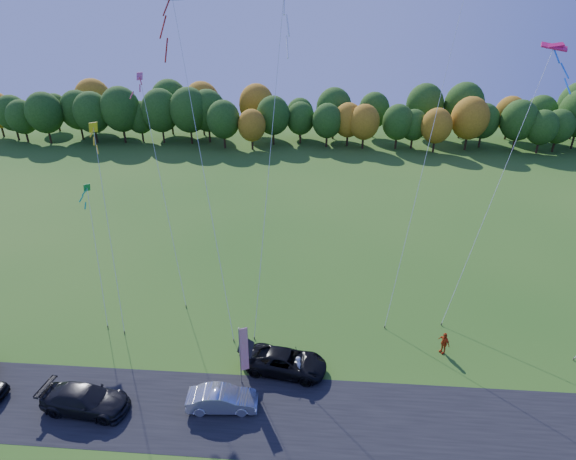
# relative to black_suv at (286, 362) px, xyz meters

# --- Properties ---
(ground) EXTENTS (160.00, 160.00, 0.00)m
(ground) POSITION_rel_black_suv_xyz_m (-0.38, 0.37, -0.71)
(ground) COLOR #225416
(asphalt_strip) EXTENTS (90.00, 6.00, 0.01)m
(asphalt_strip) POSITION_rel_black_suv_xyz_m (-0.38, -3.63, -0.71)
(asphalt_strip) COLOR black
(asphalt_strip) RESTS_ON ground
(tree_line) EXTENTS (116.00, 12.00, 10.00)m
(tree_line) POSITION_rel_black_suv_xyz_m (-0.38, 55.37, -0.71)
(tree_line) COLOR #1E4711
(tree_line) RESTS_ON ground
(black_suv) EXTENTS (5.44, 3.15, 1.43)m
(black_suv) POSITION_rel_black_suv_xyz_m (0.00, 0.00, 0.00)
(black_suv) COLOR black
(black_suv) RESTS_ON ground
(silver_sedan) EXTENTS (4.16, 1.72, 1.34)m
(silver_sedan) POSITION_rel_black_suv_xyz_m (-3.46, -3.31, -0.04)
(silver_sedan) COLOR silver
(silver_sedan) RESTS_ON ground
(dark_truck_a) EXTENTS (5.24, 2.52, 1.47)m
(dark_truck_a) POSITION_rel_black_suv_xyz_m (-11.30, -3.99, 0.02)
(dark_truck_a) COLOR black
(dark_truck_a) RESTS_ON ground
(person_tailgate_a) EXTENTS (0.52, 0.68, 1.68)m
(person_tailgate_a) POSITION_rel_black_suv_xyz_m (0.81, -0.59, 0.13)
(person_tailgate_a) COLOR silver
(person_tailgate_a) RESTS_ON ground
(person_tailgate_b) EXTENTS (0.64, 0.80, 1.57)m
(person_tailgate_b) POSITION_rel_black_suv_xyz_m (-2.87, 0.57, 0.07)
(person_tailgate_b) COLOR gray
(person_tailgate_b) RESTS_ON ground
(person_east) EXTENTS (0.84, 1.00, 1.61)m
(person_east) POSITION_rel_black_suv_xyz_m (10.42, 2.53, 0.09)
(person_east) COLOR #C53D12
(person_east) RESTS_ON ground
(feather_flag) EXTENTS (0.51, 0.28, 4.18)m
(feather_flag) POSITION_rel_black_suv_xyz_m (-2.52, -1.14, 1.85)
(feather_flag) COLOR #999999
(feather_flag) RESTS_ON ground
(kite_delta_blue) EXTENTS (6.60, 10.87, 23.84)m
(kite_delta_blue) POSITION_rel_black_suv_xyz_m (-6.48, 7.51, 10.68)
(kite_delta_blue) COLOR #4C3F33
(kite_delta_blue) RESTS_ON ground
(kite_parafoil_orange) EXTENTS (8.35, 12.81, 32.73)m
(kite_parafoil_orange) POSITION_rel_black_suv_xyz_m (10.06, 10.97, 15.43)
(kite_parafoil_orange) COLOR #4C3F33
(kite_parafoil_orange) RESTS_ON ground
(kite_delta_red) EXTENTS (2.75, 9.20, 23.33)m
(kite_delta_red) POSITION_rel_black_suv_xyz_m (-1.70, 7.24, 10.97)
(kite_delta_red) COLOR #4C3F33
(kite_delta_red) RESTS_ON ground
(kite_parafoil_rainbow) EXTENTS (8.84, 8.69, 19.34)m
(kite_parafoil_rainbow) POSITION_rel_black_suv_xyz_m (14.59, 9.57, 8.76)
(kite_parafoil_rainbow) COLOR #4C3F33
(kite_parafoil_rainbow) RESTS_ON ground
(kite_diamond_yellow) EXTENTS (2.97, 6.05, 14.33)m
(kite_diamond_yellow) POSITION_rel_black_suv_xyz_m (-13.09, 5.59, 6.22)
(kite_diamond_yellow) COLOR #4C3F33
(kite_diamond_yellow) RESTS_ON ground
(kite_diamond_green) EXTENTS (2.82, 5.54, 9.64)m
(kite_diamond_green) POSITION_rel_black_suv_xyz_m (-14.54, 5.91, 3.92)
(kite_diamond_green) COLOR #4C3F33
(kite_diamond_green) RESTS_ON ground
(kite_diamond_pink) EXTENTS (4.48, 7.31, 17.09)m
(kite_diamond_pink) POSITION_rel_black_suv_xyz_m (-10.36, 9.72, 7.63)
(kite_diamond_pink) COLOR #4C3F33
(kite_diamond_pink) RESTS_ON ground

